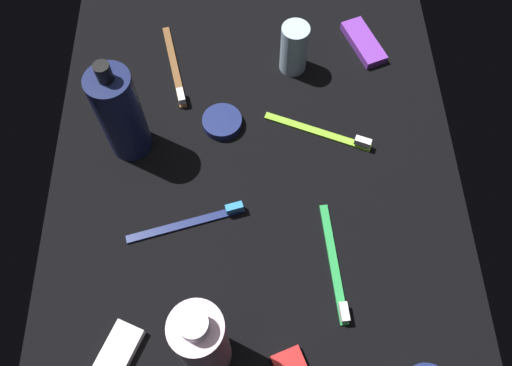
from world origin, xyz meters
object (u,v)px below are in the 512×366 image
at_px(toothbrush_navy, 193,221).
at_px(cream_tin_right, 222,122).
at_px(toothbrush_brown, 175,70).
at_px(snack_bar_white, 113,362).
at_px(toothbrush_lime, 324,133).
at_px(snack_bar_purple, 364,42).
at_px(deodorant_stick, 294,48).
at_px(lotion_bottle, 120,114).
at_px(toothbrush_green, 335,269).
at_px(bodywash_bottle, 202,342).

height_order(toothbrush_navy, cream_tin_right, toothbrush_navy).
height_order(toothbrush_brown, snack_bar_white, toothbrush_brown).
xyz_separation_m(toothbrush_lime, snack_bar_purple, (-0.19, 0.09, 0.00)).
xyz_separation_m(deodorant_stick, toothbrush_brown, (0.01, -0.20, -0.04)).
bearing_deg(cream_tin_right, lotion_bottle, -77.12).
xyz_separation_m(toothbrush_brown, cream_tin_right, (0.11, 0.08, 0.00)).
bearing_deg(deodorant_stick, cream_tin_right, -45.94).
distance_m(toothbrush_green, snack_bar_white, 0.33).
distance_m(lotion_bottle, snack_bar_white, 0.35).
height_order(bodywash_bottle, toothbrush_lime, bodywash_bottle).
bearing_deg(deodorant_stick, toothbrush_lime, 16.87).
bearing_deg(deodorant_stick, snack_bar_white, -28.35).
distance_m(toothbrush_navy, snack_bar_purple, 0.45).
xyz_separation_m(bodywash_bottle, toothbrush_brown, (-0.47, -0.07, -0.08)).
bearing_deg(toothbrush_green, snack_bar_white, -68.51).
xyz_separation_m(toothbrush_green, toothbrush_lime, (-0.23, 0.00, 0.00)).
bearing_deg(lotion_bottle, toothbrush_navy, 36.25).
bearing_deg(cream_tin_right, deodorant_stick, 134.06).
distance_m(bodywash_bottle, toothbrush_brown, 0.49).
xyz_separation_m(lotion_bottle, bodywash_bottle, (0.33, 0.13, 0.01)).
height_order(toothbrush_brown, toothbrush_navy, same).
height_order(toothbrush_navy, snack_bar_purple, toothbrush_navy).
relative_size(toothbrush_green, toothbrush_navy, 1.02).
relative_size(lotion_bottle, snack_bar_purple, 1.87).
relative_size(deodorant_stick, toothbrush_navy, 0.53).
height_order(bodywash_bottle, snack_bar_white, bodywash_bottle).
height_order(deodorant_stick, toothbrush_navy, deodorant_stick).
distance_m(toothbrush_lime, snack_bar_white, 0.46).
relative_size(bodywash_bottle, toothbrush_brown, 1.11).
bearing_deg(toothbrush_brown, toothbrush_green, 33.88).
xyz_separation_m(toothbrush_green, snack_bar_white, (0.12, -0.30, 0.00)).
bearing_deg(bodywash_bottle, snack_bar_white, -86.07).
bearing_deg(toothbrush_green, cream_tin_right, -147.30).
xyz_separation_m(lotion_bottle, cream_tin_right, (-0.03, 0.15, -0.08)).
bearing_deg(lotion_bottle, snack_bar_white, 0.49).
bearing_deg(toothbrush_lime, snack_bar_purple, 155.15).
relative_size(lotion_bottle, toothbrush_lime, 1.14).
xyz_separation_m(toothbrush_lime, cream_tin_right, (-0.02, -0.17, 0.00)).
bearing_deg(snack_bar_purple, snack_bar_white, -57.45).
bearing_deg(cream_tin_right, snack_bar_white, -20.94).
xyz_separation_m(toothbrush_green, toothbrush_brown, (-0.36, -0.24, 0.00)).
bearing_deg(toothbrush_brown, cream_tin_right, 36.46).
relative_size(toothbrush_green, snack_bar_white, 1.73).
xyz_separation_m(lotion_bottle, deodorant_stick, (-0.15, 0.27, -0.04)).
xyz_separation_m(snack_bar_purple, snack_bar_white, (0.53, -0.39, 0.00)).
xyz_separation_m(deodorant_stick, cream_tin_right, (0.12, -0.12, -0.04)).
height_order(toothbrush_brown, snack_bar_purple, toothbrush_brown).
bearing_deg(snack_bar_purple, toothbrush_lime, -45.94).
height_order(lotion_bottle, toothbrush_navy, lotion_bottle).
bearing_deg(toothbrush_navy, snack_bar_purple, 138.82).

